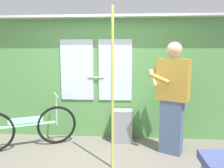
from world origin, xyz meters
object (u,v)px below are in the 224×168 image
(passenger_reading_newspaper, at_px, (172,96))
(trash_bin_by_wall, at_px, (122,126))
(bicycle_near_door, at_px, (26,127))
(handrail_pole, at_px, (113,90))

(passenger_reading_newspaper, height_order, trash_bin_by_wall, passenger_reading_newspaper)
(passenger_reading_newspaper, bearing_deg, bicycle_near_door, 27.29)
(bicycle_near_door, distance_m, passenger_reading_newspaper, 2.43)
(bicycle_near_door, relative_size, handrail_pole, 0.70)
(handrail_pole, bearing_deg, bicycle_near_door, 159.69)
(bicycle_near_door, xyz_separation_m, passenger_reading_newspaper, (2.36, -0.01, 0.56))
(trash_bin_by_wall, bearing_deg, bicycle_near_door, -165.43)
(passenger_reading_newspaper, relative_size, trash_bin_by_wall, 3.04)
(bicycle_near_door, relative_size, passenger_reading_newspaper, 0.87)
(trash_bin_by_wall, xyz_separation_m, handrail_pole, (-0.11, -0.96, 0.80))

